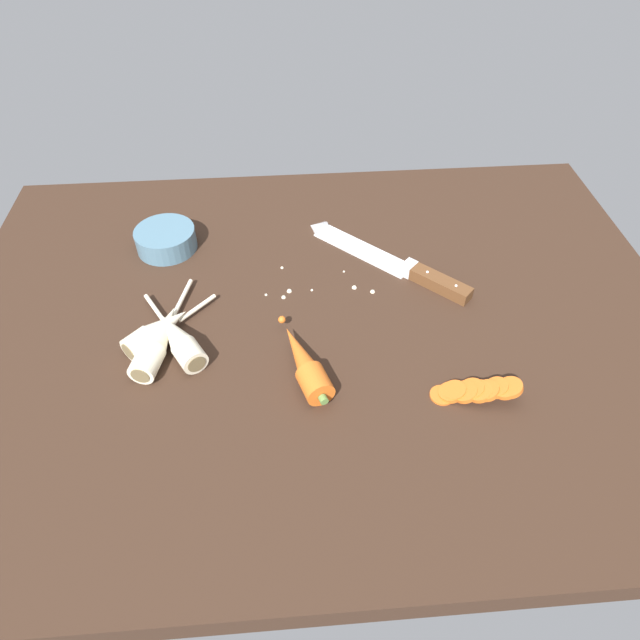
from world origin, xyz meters
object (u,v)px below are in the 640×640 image
Objects in this scene: parsnip_mid_left at (178,339)px; prep_bowl at (166,239)px; chefs_knife at (382,257)px; carrot_slice_stack at (476,391)px; whole_carrot at (305,363)px; parsnip_mid_right at (158,340)px; parsnip_front at (158,331)px.

prep_bowl is at bearing 100.59° from parsnip_mid_left.
chefs_knife is 2.17× the size of carrot_slice_stack.
carrot_slice_stack is (8.42, -31.83, 0.79)cm from chefs_knife.
whole_carrot reaches higher than prep_bowl.
prep_bowl is (-39.22, 6.66, 1.50)cm from chefs_knife.
parsnip_mid_right is (-3.02, 0.00, -0.00)cm from parsnip_mid_left.
parsnip_front reaches higher than chefs_knife.
whole_carrot reaches higher than chefs_knife.
parsnip_mid_right is (0.29, -1.88, -0.00)cm from parsnip_front.
parsnip_front and prep_bowl have the same top height.
parsnip_mid_right is at bearing -153.23° from chefs_knife.
chefs_knife is 1.94× the size of parsnip_front.
carrot_slice_stack is at bearing -17.79° from parsnip_front.
parsnip_mid_left is at bearing -151.25° from chefs_knife.
parsnip_mid_right is 2.00× the size of prep_bowl.
parsnip_mid_right is at bearing -86.05° from prep_bowl.
parsnip_front reaches higher than carrot_slice_stack.
parsnip_front is at bearing 159.25° from whole_carrot.
chefs_knife is 29.82cm from whole_carrot.
chefs_knife is 39.81cm from prep_bowl.
prep_bowl is at bearing 93.95° from parsnip_mid_right.
chefs_knife is 32.94cm from carrot_slice_stack.
prep_bowl reaches higher than carrot_slice_stack.
parsnip_mid_right is at bearing 164.26° from carrot_slice_stack.
parsnip_mid_left is at bearing 160.95° from whole_carrot.
parsnip_front is at bearing -155.74° from chefs_knife.
parsnip_front is (-22.28, 8.44, -0.12)cm from whole_carrot.
prep_bowl is (-47.65, 38.50, 0.71)cm from carrot_slice_stack.
parsnip_mid_right is at bearing -81.39° from parsnip_front.
carrot_slice_stack is at bearing -14.94° from whole_carrot.
parsnip_mid_left and parsnip_mid_right have the same top height.
carrot_slice_stack is (46.17, -14.82, -0.54)cm from parsnip_front.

